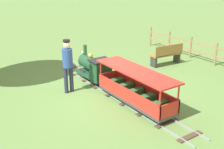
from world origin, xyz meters
TOP-DOWN VIEW (x-y plane):
  - ground_plane at (0.00, 0.00)m, footprint 60.00×60.00m
  - track at (0.00, -0.36)m, footprint 0.70×6.40m
  - locomotive at (0.00, 0.86)m, footprint 0.66×1.45m
  - passenger_car at (0.00, -1.26)m, footprint 0.76×2.70m
  - conductor_person at (-1.09, 0.54)m, footprint 0.30×0.30m
  - park_bench at (3.16, 0.74)m, footprint 1.33×0.51m
  - fence_section at (4.68, -0.36)m, footprint 0.08×7.48m

SIDE VIEW (x-z plane):
  - ground_plane at x=0.00m, z-range 0.00..0.00m
  - track at x=0.00m, z-range 0.00..0.04m
  - park_bench at x=3.16m, z-range 0.01..0.83m
  - passenger_car at x=0.00m, z-range -0.06..0.91m
  - fence_section at x=4.68m, z-range 0.03..0.93m
  - locomotive at x=0.00m, z-range -0.05..1.02m
  - conductor_person at x=-1.09m, z-range 0.15..1.77m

